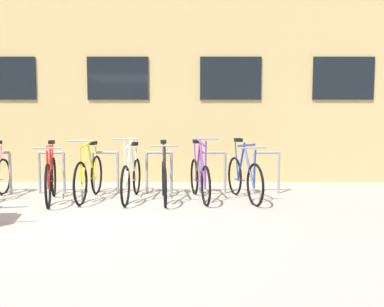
% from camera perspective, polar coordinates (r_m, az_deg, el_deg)
% --- Properties ---
extents(ground_plane, '(42.00, 42.00, 0.00)m').
position_cam_1_polar(ground_plane, '(6.19, -14.71, -8.52)').
color(ground_plane, '#9E998E').
extents(storefront_building, '(28.00, 6.13, 4.92)m').
position_cam_1_polar(storefront_building, '(12.20, -7.32, 9.92)').
color(storefront_building, tan).
rests_on(storefront_building, ground).
extents(bike_rack, '(6.51, 0.05, 0.79)m').
position_cam_1_polar(bike_rack, '(7.94, -11.51, -1.99)').
color(bike_rack, gray).
rests_on(bike_rack, ground).
extents(bicycle_red, '(0.55, 1.71, 1.03)m').
position_cam_1_polar(bicycle_red, '(7.49, -18.47, -3.20)').
color(bicycle_red, black).
rests_on(bicycle_red, ground).
extents(bicycle_blue, '(0.53, 1.68, 1.06)m').
position_cam_1_polar(bicycle_blue, '(7.28, 7.35, -3.23)').
color(bicycle_blue, black).
rests_on(bicycle_blue, ground).
extents(bicycle_black, '(0.44, 1.63, 1.04)m').
position_cam_1_polar(bicycle_black, '(7.16, -3.59, -3.49)').
color(bicycle_black, black).
rests_on(bicycle_black, ground).
extents(bicycle_yellow, '(0.44, 1.75, 1.07)m').
position_cam_1_polar(bicycle_yellow, '(7.52, -13.64, -3.01)').
color(bicycle_yellow, black).
rests_on(bicycle_yellow, ground).
extents(bicycle_white, '(0.44, 1.76, 1.10)m').
position_cam_1_polar(bicycle_white, '(7.34, -8.04, -3.23)').
color(bicycle_white, black).
rests_on(bicycle_white, ground).
extents(bicycle_purple, '(0.47, 1.69, 1.11)m').
position_cam_1_polar(bicycle_purple, '(7.26, 1.28, -3.27)').
color(bicycle_purple, black).
rests_on(bicycle_purple, ground).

